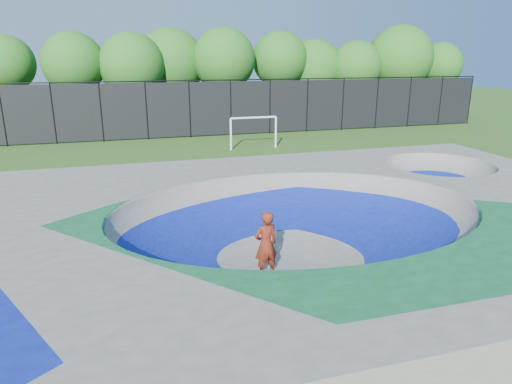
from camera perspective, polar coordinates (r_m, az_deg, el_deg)
The scene contains 7 objects.
ground at distance 13.89m, azimuth 5.17°, elevation -7.66°, with size 120.00×120.00×0.00m, color #2C5116.
skate_deck at distance 13.60m, azimuth 5.26°, elevation -4.78°, with size 22.00×14.00×1.50m, color gray.
skater at distance 12.12m, azimuth 1.24°, elevation -6.61°, with size 0.67×0.44×1.84m, color red.
skateboard at distance 12.50m, azimuth 1.22°, elevation -10.38°, with size 0.78×0.22×0.05m, color black.
soccer_goal at distance 28.90m, azimuth -0.30°, elevation 8.17°, with size 3.07×0.12×2.03m.
fence at distance 33.27m, azimuth -8.28°, elevation 10.34°, with size 48.09×0.09×4.04m.
treeline at distance 38.30m, azimuth -6.69°, elevation 15.63°, with size 53.21×7.63×8.29m.
Camera 1 is at (-4.76, -11.72, 5.73)m, focal length 32.00 mm.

